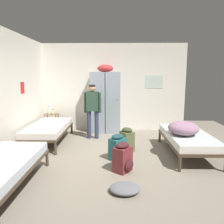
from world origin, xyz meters
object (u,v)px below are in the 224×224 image
object	(u,v)px
bedding_heap	(183,128)
water_bottle	(49,110)
person_traveler	(93,106)
clothes_pile_grey	(125,188)
locker_bank	(106,101)
backpack_maroon	(123,158)
bed_left_front	(0,166)
bed_left_rear	(49,128)
lotion_bottle	(53,112)
shelf_unit	(52,121)
bed_right	(187,138)
backpack_olive	(127,140)
backpack_teal	(118,148)

from	to	relation	value
bedding_heap	water_bottle	bearing A→B (deg)	148.76
person_traveler	clothes_pile_grey	xyz separation A→B (m)	(0.77, -2.90, -0.85)
locker_bank	backpack_maroon	bearing A→B (deg)	-81.23
locker_bank	bed_left_front	distance (m)	3.91
bed_left_front	bed_left_rear	bearing A→B (deg)	90.00
lotion_bottle	person_traveler	bearing A→B (deg)	-28.54
shelf_unit	clothes_pile_grey	size ratio (longest dim) A/B	1.22
shelf_unit	backpack_maroon	size ratio (longest dim) A/B	1.04
shelf_unit	lotion_bottle	size ratio (longest dim) A/B	3.63
bed_left_rear	backpack_maroon	xyz separation A→B (m)	(1.89, -1.76, -0.12)
bed_right	backpack_olive	xyz separation A→B (m)	(-1.34, 0.22, -0.12)
backpack_olive	bed_left_front	bearing A→B (deg)	-137.69
bed_right	person_traveler	size ratio (longest dim) A/B	1.26
bed_left_rear	lotion_bottle	world-z (taller)	lotion_bottle
shelf_unit	bed_left_rear	distance (m)	1.18
bed_left_front	bedding_heap	size ratio (longest dim) A/B	2.90
bed_left_rear	clothes_pile_grey	distance (m)	3.15
backpack_olive	backpack_teal	bearing A→B (deg)	-109.95
shelf_unit	bed_left_front	xyz separation A→B (m)	(0.25, -3.60, 0.04)
backpack_teal	backpack_olive	distance (m)	0.62
locker_bank	bedding_heap	distance (m)	2.77
shelf_unit	backpack_maroon	distance (m)	3.61
lotion_bottle	locker_bank	bearing A→B (deg)	1.00
bed_left_rear	person_traveler	world-z (taller)	person_traveler
bed_left_rear	water_bottle	bearing A→B (deg)	105.75
water_bottle	backpack_olive	size ratio (longest dim) A/B	0.46
water_bottle	backpack_teal	xyz separation A→B (m)	(2.14, -2.36, -0.43)
bed_right	water_bottle	distance (m)	4.20
shelf_unit	water_bottle	size ratio (longest dim) A/B	2.28
bedding_heap	backpack_teal	xyz separation A→B (m)	(-1.40, -0.21, -0.38)
shelf_unit	person_traveler	xyz separation A→B (m)	(1.38, -0.75, 0.57)
backpack_teal	lotion_bottle	bearing A→B (deg)	130.85
shelf_unit	bed_left_rear	size ratio (longest dim) A/B	0.30
bed_right	person_traveler	world-z (taller)	person_traveler
lotion_bottle	clothes_pile_grey	world-z (taller)	lotion_bottle
person_traveler	bed_right	bearing A→B (deg)	-28.89
bed_left_front	person_traveler	size ratio (longest dim) A/B	1.26
bed_right	backpack_maroon	xyz separation A→B (m)	(-1.46, -0.92, -0.12)
water_bottle	backpack_maroon	world-z (taller)	water_bottle
bedding_heap	bed_right	bearing A→B (deg)	45.45
bed_left_rear	water_bottle	distance (m)	1.25
locker_bank	shelf_unit	size ratio (longest dim) A/B	3.63
bed_left_front	backpack_teal	distance (m)	2.20
bedding_heap	backpack_olive	xyz separation A→B (m)	(-1.19, 0.37, -0.38)
bed_left_rear	backpack_teal	distance (m)	2.17
person_traveler	backpack_olive	size ratio (longest dim) A/B	2.75
person_traveler	backpack_teal	size ratio (longest dim) A/B	2.75
water_bottle	backpack_maroon	bearing A→B (deg)	-52.74
bed_left_rear	bed_right	world-z (taller)	same
backpack_maroon	backpack_olive	size ratio (longest dim) A/B	1.00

